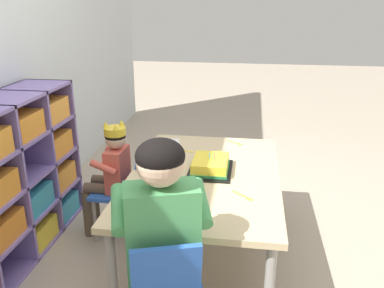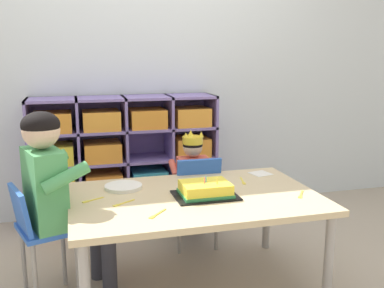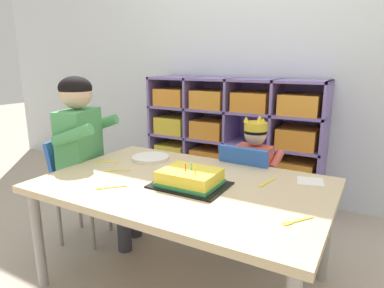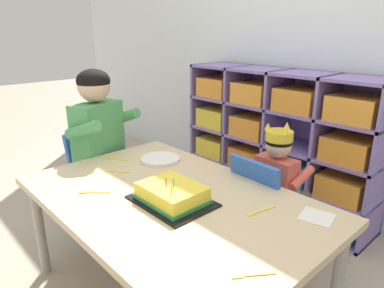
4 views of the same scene
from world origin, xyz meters
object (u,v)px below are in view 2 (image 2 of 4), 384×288
Objects in this scene: fork_at_table_front_edge at (157,214)px; fork_scattered_mid_table at (92,200)px; classroom_chair_adult_side at (39,230)px; birthday_cake_on_tray at (205,190)px; adult_helper_seated at (57,185)px; fork_by_napkin at (123,203)px; activity_table at (195,203)px; paper_plate_stack at (123,187)px; fork_near_child_seat at (243,181)px; classroom_chair_blue at (195,196)px; child_with_crown at (191,174)px; fork_near_cake_tray at (301,195)px.

fork_scattered_mid_table is at bearing 87.53° from fork_at_table_front_edge.
classroom_chair_adult_side is 5.77× the size of fork_at_table_front_edge.
adult_helper_seated is at bearing 170.59° from birthday_cake_on_tray.
fork_by_napkin is at bearing -130.13° from adult_helper_seated.
adult_helper_seated is at bearing 172.21° from activity_table.
birthday_cake_on_tray is (0.78, -0.13, -0.05)m from adult_helper_seated.
adult_helper_seated is at bearing 139.50° from fork_scattered_mid_table.
paper_plate_stack is at bearing 148.22° from birthday_cake_on_tray.
fork_near_child_seat is at bearing -13.25° from fork_at_table_front_edge.
fork_near_child_seat is at bearing 123.23° from classroom_chair_blue.
fork_by_napkin is 0.25m from fork_at_table_front_edge.
birthday_cake_on_tray is 2.90× the size of fork_scattered_mid_table.
fork_near_cake_tray is at bearing 119.90° from child_with_crown.
adult_helper_seated is 8.78× the size of fork_scattered_mid_table.
adult_helper_seated is at bearing -160.42° from paper_plate_stack.
fork_by_napkin is (-0.55, -0.67, 0.06)m from child_with_crown.
activity_table is at bearing -4.95° from fork_at_table_front_edge.
classroom_chair_adult_side is at bearing 175.35° from activity_table.
classroom_chair_adult_side is at bearing 32.00° from child_with_crown.
birthday_cake_on_tray is 0.45m from fork_by_napkin.
child_with_crown is at bearing 36.24° from fork_near_child_seat.
classroom_chair_adult_side is 0.63× the size of adult_helper_seated.
fork_scattered_mid_table is (-0.56, 0.06, 0.05)m from activity_table.
activity_table is at bearing -28.61° from fork_by_napkin.
paper_plate_stack is at bearing 39.91° from child_with_crown.
fork_near_child_seat is at bearing -4.17° from paper_plate_stack.
classroom_chair_blue is 0.86m from fork_scattered_mid_table.
activity_table is 1.31× the size of adult_helper_seated.
adult_helper_seated is 1.09m from fork_near_child_seat.
classroom_chair_adult_side is at bearing 90.00° from adult_helper_seated.
child_with_crown is 2.35× the size of birthday_cake_on_tray.
fork_by_napkin and fork_near_child_seat have the same top height.
classroom_chair_adult_side is 0.31m from fork_scattered_mid_table.
activity_table is at bearing -112.74° from classroom_chair_adult_side.
fork_near_cake_tray is (0.21, -0.33, -0.00)m from fork_near_child_seat.
fork_near_child_seat is at bearing 26.58° from activity_table.
fork_scattered_mid_table is 0.82× the size of fork_near_child_seat.
paper_plate_stack reaches higher than fork_by_napkin.
activity_table is at bearing 128.96° from fork_near_child_seat.
activity_table is 3.96× the size of birthday_cake_on_tray.
fork_scattered_mid_table is (-0.71, -0.57, 0.06)m from child_with_crown.
paper_plate_stack is 1.83× the size of fork_scattered_mid_table.
fork_at_table_front_edge is at bearing -137.72° from activity_table.
child_with_crown is 0.77× the size of adult_helper_seated.
adult_helper_seated reaches higher than birthday_cake_on_tray.
birthday_cake_on_tray is (0.88, -0.10, 0.17)m from classroom_chair_adult_side.
fork_at_table_front_edge is (-0.61, -0.41, -0.00)m from fork_near_child_seat.
classroom_chair_blue is 1.01m from adult_helper_seated.
fork_at_table_front_edge is at bearing 66.71° from child_with_crown.
child_with_crown is 0.87m from fork_by_napkin.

